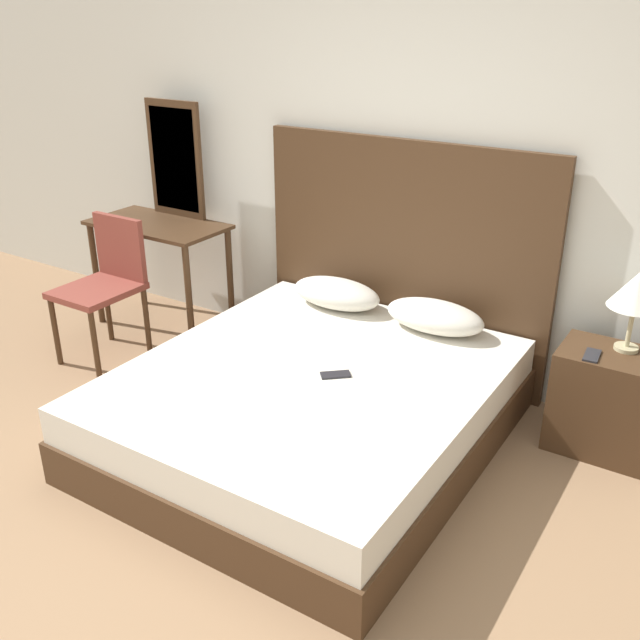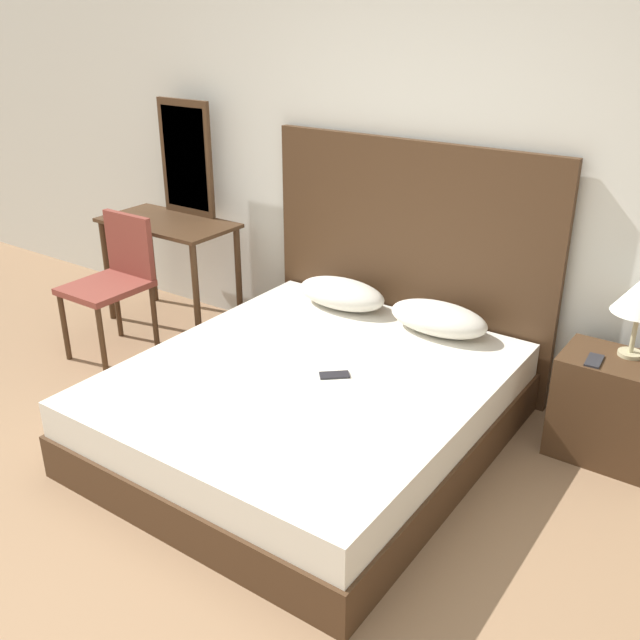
{
  "view_description": "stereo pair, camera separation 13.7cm",
  "coord_description": "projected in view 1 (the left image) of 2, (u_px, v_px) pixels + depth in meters",
  "views": [
    {
      "loc": [
        1.68,
        -1.51,
        2.14
      ],
      "look_at": [
        -0.09,
        1.26,
        0.67
      ],
      "focal_mm": 40.0,
      "sensor_mm": 36.0,
      "label": 1
    },
    {
      "loc": [
        1.79,
        -1.43,
        2.14
      ],
      "look_at": [
        -0.09,
        1.26,
        0.67
      ],
      "focal_mm": 40.0,
      "sensor_mm": 36.0,
      "label": 2
    }
  ],
  "objects": [
    {
      "name": "pillow_left",
      "position": [
        336.0,
        293.0,
        4.36
      ],
      "size": [
        0.58,
        0.3,
        0.17
      ],
      "color": "silver",
      "rests_on": "bed"
    },
    {
      "name": "table_lamp",
      "position": [
        637.0,
        291.0,
        3.43
      ],
      "size": [
        0.26,
        0.26,
        0.42
      ],
      "color": "tan",
      "rests_on": "nightstand"
    },
    {
      "name": "ground_plane",
      "position": [
        170.0,
        584.0,
        2.86
      ],
      "size": [
        16.0,
        16.0,
        0.0
      ],
      "primitive_type": "plane",
      "color": "#8C6B4C"
    },
    {
      "name": "phone_on_bed",
      "position": [
        335.0,
        375.0,
        3.58
      ],
      "size": [
        0.16,
        0.15,
        0.01
      ],
      "color": "#232328",
      "rests_on": "bed"
    },
    {
      "name": "phone_on_nightstand",
      "position": [
        592.0,
        355.0,
        3.49
      ],
      "size": [
        0.08,
        0.16,
        0.01
      ],
      "color": "#232328",
      "rests_on": "nightstand"
    },
    {
      "name": "bed",
      "position": [
        310.0,
        407.0,
        3.71
      ],
      "size": [
        1.76,
        2.0,
        0.42
      ],
      "color": "#422B19",
      "rests_on": "ground_plane"
    },
    {
      "name": "chair",
      "position": [
        106.0,
        279.0,
        4.53
      ],
      "size": [
        0.43,
        0.49,
        0.9
      ],
      "color": "brown",
      "rests_on": "ground_plane"
    },
    {
      "name": "headboard",
      "position": [
        403.0,
        260.0,
        4.29
      ],
      "size": [
        1.85,
        0.05,
        1.43
      ],
      "color": "#422B19",
      "rests_on": "ground_plane"
    },
    {
      "name": "pillow_right",
      "position": [
        435.0,
        317.0,
        4.04
      ],
      "size": [
        0.58,
        0.3,
        0.17
      ],
      "color": "silver",
      "rests_on": "bed"
    },
    {
      "name": "vanity_desk",
      "position": [
        159.0,
        242.0,
        4.9
      ],
      "size": [
        0.96,
        0.5,
        0.76
      ],
      "color": "#422B19",
      "rests_on": "ground_plane"
    },
    {
      "name": "vanity_mirror",
      "position": [
        175.0,
        159.0,
        4.86
      ],
      "size": [
        0.46,
        0.03,
        0.79
      ],
      "color": "#422B19",
      "rests_on": "vanity_desk"
    },
    {
      "name": "wall_back",
      "position": [
        428.0,
        153.0,
        4.05
      ],
      "size": [
        10.0,
        0.06,
        2.7
      ],
      "color": "silver",
      "rests_on": "ground_plane"
    },
    {
      "name": "nightstand",
      "position": [
        609.0,
        402.0,
        3.62
      ],
      "size": [
        0.55,
        0.37,
        0.55
      ],
      "color": "#422B19",
      "rests_on": "ground_plane"
    }
  ]
}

